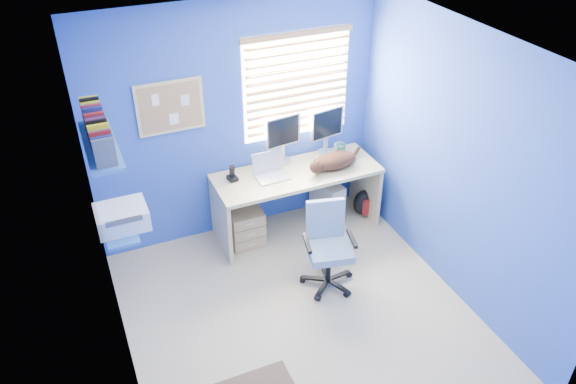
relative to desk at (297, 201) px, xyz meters
name	(u,v)px	position (x,y,z in m)	size (l,w,h in m)	color
floor	(301,318)	(-0.51, -1.26, -0.37)	(3.00, 3.20, 0.00)	#C0B18D
ceiling	(306,52)	(-0.51, -1.26, 2.13)	(3.00, 3.20, 0.00)	white
wall_back	(237,123)	(-0.51, 0.34, 0.88)	(3.00, 0.01, 2.50)	blue
wall_front	(420,353)	(-0.51, -2.86, 0.88)	(3.00, 0.01, 2.50)	blue
wall_left	(109,255)	(-2.01, -1.26, 0.88)	(0.01, 3.20, 2.50)	blue
wall_right	(458,167)	(0.99, -1.26, 0.88)	(0.01, 3.20, 2.50)	blue
desk	(297,201)	(0.00, 0.00, 0.00)	(1.74, 0.65, 0.74)	#DFC883
laptop	(272,168)	(-0.28, 0.00, 0.48)	(0.33, 0.26, 0.22)	silver
monitor_left	(282,139)	(-0.05, 0.26, 0.64)	(0.40, 0.12, 0.54)	silver
monitor_right	(326,131)	(0.45, 0.24, 0.64)	(0.40, 0.12, 0.54)	silver
phone	(232,173)	(-0.66, 0.12, 0.45)	(0.09, 0.11, 0.17)	black
mug	(341,149)	(0.61, 0.18, 0.42)	(0.10, 0.09, 0.10)	#347D5C
cd_spindle	(340,147)	(0.63, 0.25, 0.41)	(0.13, 0.13, 0.07)	silver
cat	(335,161)	(0.40, -0.08, 0.46)	(0.48, 0.25, 0.17)	black
tower_pc	(327,199)	(0.42, 0.10, -0.14)	(0.19, 0.44, 0.45)	beige
drawer_boxes	(246,227)	(-0.59, -0.01, -0.17)	(0.35, 0.28, 0.41)	tan
yellow_book	(323,219)	(0.28, -0.10, -0.25)	(0.03, 0.17, 0.24)	yellow
backpack	(365,202)	(0.83, -0.05, -0.21)	(0.27, 0.21, 0.32)	black
office_chair	(328,256)	(-0.07, -0.90, -0.05)	(0.59, 0.59, 0.85)	black
window_blinds	(297,86)	(0.14, 0.31, 1.18)	(1.15, 0.05, 1.10)	white
corkboard	(170,107)	(-1.16, 0.33, 1.18)	(0.64, 0.02, 0.52)	#DFC883
wall_shelves	(109,176)	(-1.87, -0.51, 1.06)	(0.42, 0.90, 1.05)	#3469AF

